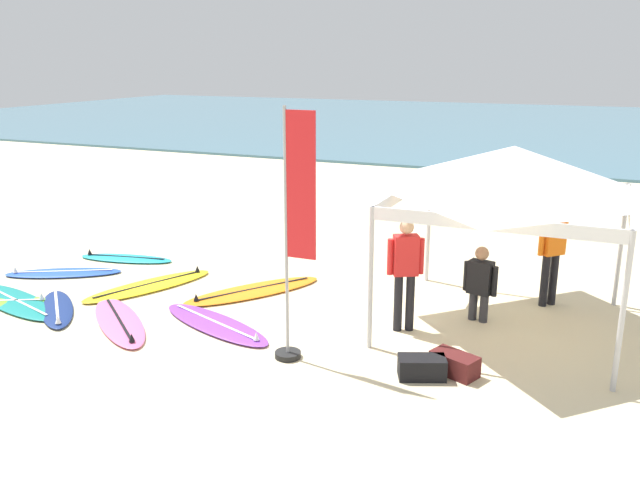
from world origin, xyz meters
TOP-DOWN VIEW (x-y plane):
  - ground_plane at (0.00, 0.00)m, footprint 80.00×80.00m
  - sea at (0.00, 32.81)m, footprint 80.00×36.00m
  - canopy_tent at (2.97, 0.93)m, footprint 3.30×3.30m
  - surfboard_blue at (-5.02, 0.10)m, footprint 2.15×1.53m
  - surfboard_orange at (-1.23, 0.66)m, footprint 2.03×2.54m
  - surfboard_pink at (-2.45, -1.38)m, footprint 2.14×1.90m
  - surfboard_yellow at (-3.06, 0.16)m, footprint 1.60×2.55m
  - surfboard_purple at (-1.03, -0.88)m, footprint 2.41×1.41m
  - surfboard_cyan at (-4.55, 1.32)m, footprint 2.03×0.93m
  - surfboard_navy at (-3.73, -1.36)m, footprint 1.65×1.61m
  - surfboard_teal at (-4.64, -1.38)m, footprint 2.60×1.39m
  - person_orange at (3.54, 2.09)m, footprint 0.41×0.42m
  - person_red at (1.65, 0.13)m, footprint 0.49×0.37m
  - person_black at (2.61, 0.95)m, footprint 0.54×0.30m
  - banner_flag at (0.58, -1.41)m, footprint 0.60×0.36m
  - gear_bag_near_tent at (2.67, -0.99)m, footprint 0.68×0.52m
  - gear_bag_by_pole at (2.30, -1.26)m, footprint 0.68×0.53m

SIDE VIEW (x-z plane):
  - ground_plane at x=0.00m, z-range 0.00..0.00m
  - surfboard_orange at x=-1.23m, z-range -0.06..0.13m
  - surfboard_teal at x=-4.64m, z-range -0.06..0.13m
  - surfboard_yellow at x=-3.06m, z-range -0.06..0.13m
  - surfboard_purple at x=-1.03m, z-range -0.06..0.13m
  - surfboard_pink at x=-2.45m, z-range -0.06..0.13m
  - surfboard_blue at x=-5.02m, z-range -0.06..0.13m
  - surfboard_cyan at x=-4.55m, z-range -0.06..0.13m
  - surfboard_navy at x=-3.73m, z-range -0.06..0.13m
  - sea at x=0.00m, z-range 0.00..0.10m
  - gear_bag_near_tent at x=2.67m, z-range 0.00..0.28m
  - gear_bag_by_pole at x=2.30m, z-range 0.00..0.28m
  - person_black at x=2.61m, z-range 0.06..1.26m
  - person_orange at x=3.54m, z-range 0.13..1.84m
  - person_red at x=1.65m, z-range 0.13..1.84m
  - banner_flag at x=0.58m, z-range -0.13..3.27m
  - canopy_tent at x=2.97m, z-range 1.01..3.76m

